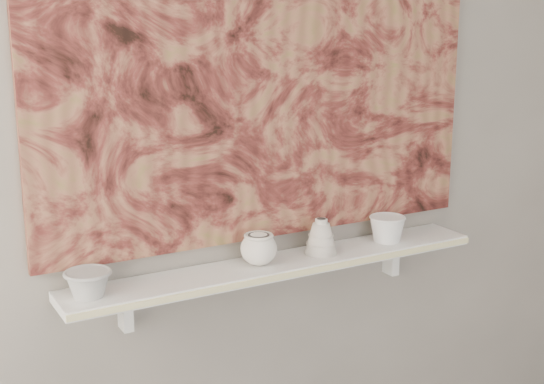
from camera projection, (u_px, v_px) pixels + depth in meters
wall_back at (266, 124)px, 2.36m from camera, size 3.60×0.00×3.60m
shelf at (281, 265)px, 2.38m from camera, size 1.40×0.18×0.03m
shelf_stripe at (296, 274)px, 2.30m from camera, size 1.40×0.01×0.02m
bracket_left at (125, 310)px, 2.22m from camera, size 0.03×0.06×0.12m
bracket_right at (391, 257)px, 2.69m from camera, size 0.03×0.06×0.12m
painting at (268, 63)px, 2.30m from camera, size 1.50×0.02×1.10m
house_motif at (385, 150)px, 2.58m from camera, size 0.09×0.00×0.08m
bowl_grey at (88, 283)px, 2.08m from camera, size 0.15×0.15×0.08m
cup_cream at (259, 249)px, 2.33m from camera, size 0.13×0.13×0.10m
bell_vessel at (321, 236)px, 2.43m from camera, size 0.13×0.13×0.12m
bowl_white at (387, 229)px, 2.56m from camera, size 0.14×0.14×0.09m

